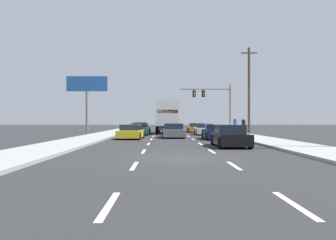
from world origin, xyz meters
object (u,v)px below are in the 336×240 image
pedestrian_near_corner (235,125)px  car_navy (215,132)px  car_yellow (131,132)px  roadside_billboard (87,91)px  car_white (204,130)px  car_red (141,128)px  box_truck (168,115)px  car_gray (173,131)px  utility_pole_mid (249,90)px  pedestrian_mid_block (244,126)px  traffic_signal_mast (209,97)px  car_black (230,137)px  car_orange (196,128)px  car_green (140,130)px

pedestrian_near_corner → car_navy: bearing=-112.3°
car_yellow → roadside_billboard: (-7.28, 15.00, 4.86)m
car_yellow → car_white: car_yellow is taller
car_red → pedestrian_near_corner: bearing=-25.5°
box_truck → car_gray: size_ratio=1.94×
box_truck → car_white: bearing=-40.0°
car_yellow → car_white: 10.30m
pedestrian_near_corner → car_white: bearing=-171.4°
car_red → utility_pole_mid: 13.82m
car_yellow → pedestrian_mid_block: pedestrian_mid_block is taller
traffic_signal_mast → roadside_billboard: bearing=-169.9°
pedestrian_mid_block → car_navy: bearing=-124.5°
pedestrian_near_corner → box_truck: bearing=159.7°
car_black → roadside_billboard: 27.25m
box_truck → pedestrian_near_corner: box_truck is taller
car_white → car_navy: bearing=-90.7°
car_orange → roadside_billboard: (-14.14, 0.44, 4.86)m
car_gray → car_orange: bearing=75.6°
car_gray → traffic_signal_mast: size_ratio=0.61×
car_orange → car_black: 22.48m
car_red → car_orange: size_ratio=0.92×
car_green → car_navy: (6.72, -7.35, -0.01)m
pedestrian_near_corner → car_green: bearing=-172.6°
car_yellow → roadside_billboard: size_ratio=0.56×
car_navy → car_black: car_black is taller
roadside_billboard → pedestrian_mid_block: roadside_billboard is taller
car_green → car_navy: car_green is taller
car_navy → utility_pole_mid: utility_pole_mid is taller
traffic_signal_mast → utility_pole_mid: bearing=-70.3°
car_red → car_gray: size_ratio=0.93×
utility_pole_mid → pedestrian_near_corner: 4.49m
car_white → utility_pole_mid: size_ratio=0.45×
car_yellow → pedestrian_mid_block: bearing=23.8°
car_green → car_black: car_black is taller
box_truck → car_navy: (3.74, -11.38, -1.57)m
car_black → roadside_billboard: (-13.92, 22.92, 4.83)m
car_green → traffic_signal_mast: size_ratio=0.59×
car_black → traffic_signal_mast: traffic_signal_mast is taller
box_truck → car_black: 19.02m
traffic_signal_mast → utility_pole_mid: size_ratio=0.74×
car_yellow → car_white: size_ratio=0.93×
car_gray → car_yellow: bearing=-153.7°
car_white → pedestrian_near_corner: size_ratio=2.54×
car_white → pedestrian_mid_block: 4.57m
car_navy → pedestrian_near_corner: size_ratio=2.40×
utility_pole_mid → roadside_billboard: 20.51m
car_gray → pedestrian_mid_block: (7.04, 2.91, 0.38)m
car_gray → traffic_signal_mast: 17.59m
car_orange → car_navy: 15.22m
car_red → car_white: 9.11m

